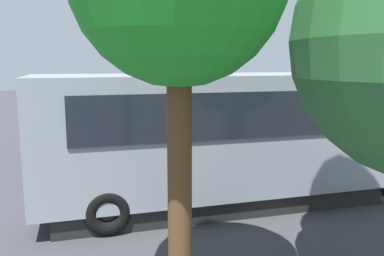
{
  "coord_description": "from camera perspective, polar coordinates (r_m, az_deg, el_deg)",
  "views": [
    {
      "loc": [
        5.2,
        14.05,
        3.54
      ],
      "look_at": [
        1.39,
        -0.07,
        1.1
      ],
      "focal_mm": 37.1,
      "sensor_mm": 36.0,
      "label": 1
    }
  ],
  "objects": [
    {
      "name": "ground_plane",
      "position": [
        15.39,
        5.09,
        -3.86
      ],
      "size": [
        80.0,
        80.0,
        0.0
      ],
      "primitive_type": "plane",
      "color": "#38383D"
    },
    {
      "name": "tour_bus",
      "position": [
        10.09,
        8.1,
        -1.44
      ],
      "size": [
        10.36,
        2.72,
        3.25
      ],
      "color": "#8C939E",
      "rests_on": "ground_plane"
    },
    {
      "name": "spectator_far_left",
      "position": [
        13.5,
        8.93,
        -1.34
      ],
      "size": [
        0.58,
        0.34,
        1.73
      ],
      "color": "black",
      "rests_on": "ground_plane"
    },
    {
      "name": "spectator_left",
      "position": [
        12.82,
        4.49,
        -1.79
      ],
      "size": [
        0.58,
        0.37,
        1.75
      ],
      "color": "black",
      "rests_on": "ground_plane"
    },
    {
      "name": "spectator_centre",
      "position": [
        12.45,
        0.49,
        -2.06
      ],
      "size": [
        0.58,
        0.36,
        1.76
      ],
      "color": "black",
      "rests_on": "ground_plane"
    },
    {
      "name": "parked_motorcycle_silver",
      "position": [
        12.23,
        3.57,
        -5.02
      ],
      "size": [
        2.05,
        0.58,
        0.99
      ],
      "color": "black",
      "rests_on": "ground_plane"
    },
    {
      "name": "stunt_motorcycle",
      "position": [
        17.47,
        -6.97,
        -0.24
      ],
      "size": [
        2.05,
        0.64,
        1.23
      ],
      "color": "black",
      "rests_on": "ground_plane"
    },
    {
      "name": "traffic_cone",
      "position": [
        17.41,
        1.18,
        -1.24
      ],
      "size": [
        0.34,
        0.34,
        0.63
      ],
      "color": "orange",
      "rests_on": "ground_plane"
    },
    {
      "name": "bay_line_a",
      "position": [
        17.66,
        10.43,
        -2.24
      ],
      "size": [
        0.28,
        4.19,
        0.01
      ],
      "color": "white",
      "rests_on": "ground_plane"
    },
    {
      "name": "bay_line_b",
      "position": [
        16.76,
        2.79,
        -2.72
      ],
      "size": [
        0.26,
        3.83,
        0.01
      ],
      "color": "white",
      "rests_on": "ground_plane"
    },
    {
      "name": "bay_line_c",
      "position": [
        16.19,
        -5.54,
        -3.19
      ],
      "size": [
        0.31,
        4.97,
        0.01
      ],
      "color": "white",
      "rests_on": "ground_plane"
    }
  ]
}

